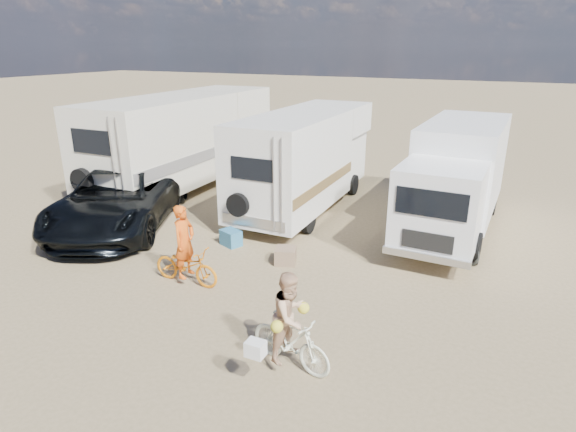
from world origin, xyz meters
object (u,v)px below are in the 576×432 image
at_px(rider_man, 185,249).
at_px(crate, 286,256).
at_px(dark_suv, 120,197).
at_px(rider_woman, 291,326).
at_px(box_truck, 455,180).
at_px(bike_parked, 445,240).
at_px(bike_woman, 291,341).
at_px(rv_left, 184,142).
at_px(bike_man, 186,265).
at_px(rv_main, 305,161).
at_px(cooler, 231,238).

relative_size(rider_man, crate, 3.35).
bearing_deg(dark_suv, rider_woman, -51.95).
xyz_separation_m(box_truck, bike_parked, (0.16, -2.01, -1.00)).
bearing_deg(bike_woman, bike_parked, -4.43).
height_order(box_truck, dark_suv, box_truck).
relative_size(bike_woman, rider_man, 0.94).
xyz_separation_m(box_truck, bike_woman, (-1.41, -7.52, -1.02)).
distance_m(box_truck, crate, 5.32).
height_order(rv_left, rider_woman, rv_left).
bearing_deg(bike_man, dark_suv, 60.87).
relative_size(rv_main, crate, 13.87).
distance_m(rv_left, bike_man, 7.90).
relative_size(rv_left, rider_man, 5.16).
xyz_separation_m(rider_man, bike_parked, (4.91, 3.90, -0.33)).
xyz_separation_m(dark_suv, rider_man, (3.98, -2.13, -0.02)).
relative_size(box_truck, crate, 13.57).
distance_m(bike_man, rider_woman, 3.72).
bearing_deg(bike_man, rv_left, 36.56).
distance_m(dark_suv, rider_man, 4.51).
distance_m(rv_left, crate, 7.74).
distance_m(dark_suv, bike_man, 4.53).
xyz_separation_m(rider_woman, bike_parked, (1.57, 5.51, -0.27)).
bearing_deg(rv_main, rv_left, 176.35).
relative_size(bike_man, bike_woman, 1.04).
distance_m(bike_woman, rider_man, 3.72).
relative_size(rv_main, rider_woman, 4.46).
relative_size(rv_left, bike_woman, 5.47).
bearing_deg(rv_left, rv_main, -4.46).
bearing_deg(dark_suv, cooler, -23.35).
xyz_separation_m(rv_main, box_truck, (4.57, -0.05, -0.05)).
bearing_deg(box_truck, rv_left, 179.46).
bearing_deg(rider_woman, rv_left, 57.47).
distance_m(bike_woman, cooler, 5.28).
height_order(box_truck, crate, box_truck).
distance_m(bike_man, bike_parked, 6.27).
distance_m(cooler, crate, 1.82).
distance_m(bike_man, rider_man, 0.39).
height_order(box_truck, bike_man, box_truck).
relative_size(bike_man, bike_parked, 0.88).
xyz_separation_m(bike_man, cooler, (-0.27, 2.23, -0.21)).
bearing_deg(bike_man, crate, -39.70).
distance_m(rider_man, crate, 2.49).
distance_m(rv_main, bike_woman, 8.28).
distance_m(bike_man, bike_woman, 3.71).
bearing_deg(rider_woman, cooler, 54.66).
xyz_separation_m(rider_woman, crate, (-1.83, 3.49, -0.56)).
bearing_deg(box_truck, crate, -127.59).
bearing_deg(rider_woman, bike_woman, 0.00).
height_order(bike_man, cooler, bike_man).
bearing_deg(rider_woman, rv_main, 34.17).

